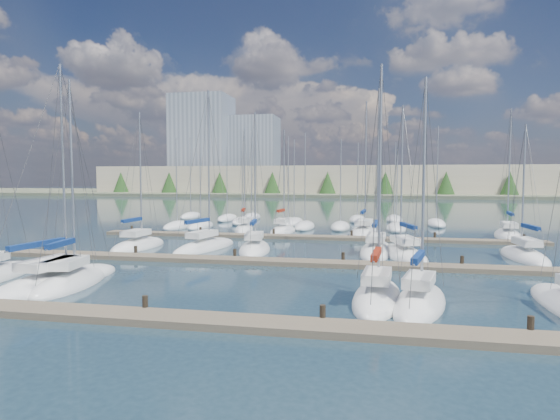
% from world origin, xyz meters
% --- Properties ---
extents(ground, '(400.00, 400.00, 0.00)m').
position_xyz_m(ground, '(0.00, 60.00, 0.00)').
color(ground, '#223845').
rests_on(ground, ground).
extents(dock_near, '(44.00, 1.93, 1.10)m').
position_xyz_m(dock_near, '(0.00, 2.01, 0.15)').
color(dock_near, '#6B5E4C').
rests_on(dock_near, ground).
extents(dock_mid, '(44.00, 1.93, 1.10)m').
position_xyz_m(dock_mid, '(0.00, 16.01, 0.15)').
color(dock_mid, '#6B5E4C').
rests_on(dock_mid, ground).
extents(dock_far, '(44.00, 1.93, 1.10)m').
position_xyz_m(dock_far, '(0.00, 30.01, 0.15)').
color(dock_far, '#6B5E4C').
rests_on(dock_far, ground).
extents(sailboat_b, '(4.11, 10.12, 13.36)m').
position_xyz_m(sailboat_b, '(-11.74, 7.22, 0.17)').
color(sailboat_b, white).
rests_on(sailboat_b, ground).
extents(sailboat_r, '(3.56, 8.80, 13.96)m').
position_xyz_m(sailboat_r, '(19.74, 35.15, 0.19)').
color(sailboat_r, white).
rests_on(sailboat_r, ground).
extents(sailboat_l, '(4.68, 8.60, 12.47)m').
position_xyz_m(sailboat_l, '(8.39, 20.90, 0.18)').
color(sailboat_l, white).
rests_on(sailboat_l, ground).
extents(sailboat_p, '(3.75, 9.28, 15.16)m').
position_xyz_m(sailboat_p, '(5.17, 35.15, 0.18)').
color(sailboat_p, white).
rests_on(sailboat_p, ground).
extents(sailboat_e, '(3.81, 7.48, 11.64)m').
position_xyz_m(sailboat_e, '(8.25, 6.60, 0.19)').
color(sailboat_e, white).
rests_on(sailboat_e, ground).
extents(sailboat_k, '(3.20, 9.53, 14.12)m').
position_xyz_m(sailboat_k, '(6.35, 22.37, 0.19)').
color(sailboat_k, white).
rests_on(sailboat_k, ground).
extents(sailboat_m, '(2.90, 7.82, 10.92)m').
position_xyz_m(sailboat_m, '(17.34, 21.75, 0.18)').
color(sailboat_m, white).
rests_on(sailboat_m, ground).
extents(sailboat_i, '(4.33, 9.14, 14.33)m').
position_xyz_m(sailboat_i, '(-8.08, 21.61, 0.19)').
color(sailboat_i, white).
rests_on(sailboat_i, ground).
extents(sailboat_n, '(3.15, 6.92, 12.34)m').
position_xyz_m(sailboat_n, '(-8.34, 35.08, 0.20)').
color(sailboat_n, white).
rests_on(sailboat_n, ground).
extents(sailboat_d, '(3.00, 7.70, 12.48)m').
position_xyz_m(sailboat_d, '(6.28, 7.18, 0.19)').
color(sailboat_d, white).
rests_on(sailboat_d, ground).
extents(sailboat_j, '(3.56, 7.50, 12.32)m').
position_xyz_m(sailboat_j, '(-3.60, 21.32, 0.18)').
color(sailboat_j, white).
rests_on(sailboat_j, ground).
extents(sailboat_c, '(3.87, 7.70, 12.44)m').
position_xyz_m(sailboat_c, '(-10.92, 7.33, 0.18)').
color(sailboat_c, white).
rests_on(sailboat_c, ground).
extents(sailboat_h, '(3.23, 7.56, 12.60)m').
position_xyz_m(sailboat_h, '(-14.11, 21.27, 0.18)').
color(sailboat_h, white).
rests_on(sailboat_h, ground).
extents(sailboat_o, '(2.88, 6.52, 12.19)m').
position_xyz_m(sailboat_o, '(-3.78, 34.74, 0.20)').
color(sailboat_o, white).
rests_on(sailboat_o, ground).
extents(distant_boats, '(36.93, 20.75, 13.30)m').
position_xyz_m(distant_boats, '(-4.34, 43.76, 0.29)').
color(distant_boats, '#9EA0A5').
rests_on(distant_boats, ground).
extents(shoreline, '(400.00, 60.00, 38.00)m').
position_xyz_m(shoreline, '(-13.29, 149.77, 7.44)').
color(shoreline, '#666B51').
rests_on(shoreline, ground).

